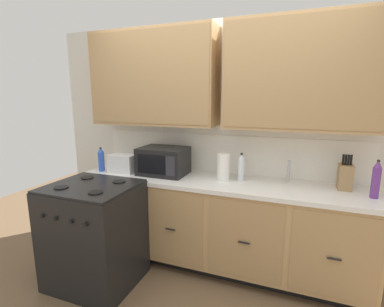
{
  "coord_description": "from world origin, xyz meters",
  "views": [
    {
      "loc": [
        0.71,
        -2.22,
        1.7
      ],
      "look_at": [
        -0.24,
        0.27,
        1.16
      ],
      "focal_mm": 26.14,
      "sensor_mm": 36.0,
      "label": 1
    }
  ],
  "objects_px": {
    "toaster": "(123,163)",
    "paper_towel_roll": "(223,167)",
    "bottle_violet": "(376,180)",
    "stove_range": "(95,234)",
    "bottle_blue": "(101,160)",
    "bottle_clear": "(241,167)",
    "microwave": "(163,161)",
    "knife_block": "(345,176)"
  },
  "relations": [
    {
      "from": "toaster",
      "to": "paper_towel_roll",
      "type": "relative_size",
      "value": 1.08
    },
    {
      "from": "bottle_violet",
      "to": "toaster",
      "type": "bearing_deg",
      "value": -179.21
    },
    {
      "from": "stove_range",
      "to": "bottle_blue",
      "type": "bearing_deg",
      "value": 119.56
    },
    {
      "from": "bottle_violet",
      "to": "bottle_clear",
      "type": "bearing_deg",
      "value": 174.75
    },
    {
      "from": "paper_towel_roll",
      "to": "bottle_violet",
      "type": "xyz_separation_m",
      "value": [
        1.24,
        -0.04,
        0.02
      ]
    },
    {
      "from": "paper_towel_roll",
      "to": "bottle_clear",
      "type": "bearing_deg",
      "value": 21.46
    },
    {
      "from": "bottle_violet",
      "to": "bottle_blue",
      "type": "bearing_deg",
      "value": -178.08
    },
    {
      "from": "bottle_blue",
      "to": "bottle_clear",
      "type": "distance_m",
      "value": 1.49
    },
    {
      "from": "toaster",
      "to": "bottle_blue",
      "type": "height_order",
      "value": "bottle_blue"
    },
    {
      "from": "microwave",
      "to": "bottle_violet",
      "type": "bearing_deg",
      "value": -1.42
    },
    {
      "from": "knife_block",
      "to": "bottle_blue",
      "type": "bearing_deg",
      "value": -174.21
    },
    {
      "from": "knife_block",
      "to": "toaster",
      "type": "bearing_deg",
      "value": -175.0
    },
    {
      "from": "stove_range",
      "to": "bottle_clear",
      "type": "xyz_separation_m",
      "value": [
        1.19,
        0.7,
        0.57
      ]
    },
    {
      "from": "knife_block",
      "to": "bottle_clear",
      "type": "xyz_separation_m",
      "value": [
        -0.89,
        -0.05,
        0.02
      ]
    },
    {
      "from": "stove_range",
      "to": "knife_block",
      "type": "distance_m",
      "value": 2.28
    },
    {
      "from": "stove_range",
      "to": "knife_block",
      "type": "relative_size",
      "value": 3.06
    },
    {
      "from": "toaster",
      "to": "paper_towel_roll",
      "type": "xyz_separation_m",
      "value": [
        1.08,
        0.07,
        0.03
      ]
    },
    {
      "from": "toaster",
      "to": "paper_towel_roll",
      "type": "distance_m",
      "value": 1.09
    },
    {
      "from": "stove_range",
      "to": "toaster",
      "type": "relative_size",
      "value": 3.39
    },
    {
      "from": "microwave",
      "to": "paper_towel_roll",
      "type": "distance_m",
      "value": 0.64
    },
    {
      "from": "knife_block",
      "to": "bottle_violet",
      "type": "height_order",
      "value": "same"
    },
    {
      "from": "stove_range",
      "to": "bottle_blue",
      "type": "xyz_separation_m",
      "value": [
        -0.29,
        0.51,
        0.57
      ]
    },
    {
      "from": "bottle_blue",
      "to": "knife_block",
      "type": "bearing_deg",
      "value": 5.79
    },
    {
      "from": "bottle_violet",
      "to": "bottle_blue",
      "type": "xyz_separation_m",
      "value": [
        -2.56,
        -0.09,
        -0.02
      ]
    },
    {
      "from": "microwave",
      "to": "toaster",
      "type": "distance_m",
      "value": 0.45
    },
    {
      "from": "toaster",
      "to": "bottle_clear",
      "type": "relative_size",
      "value": 1.04
    },
    {
      "from": "bottle_blue",
      "to": "toaster",
      "type": "bearing_deg",
      "value": 12.77
    },
    {
      "from": "knife_block",
      "to": "bottle_violet",
      "type": "distance_m",
      "value": 0.25
    },
    {
      "from": "knife_block",
      "to": "paper_towel_roll",
      "type": "distance_m",
      "value": 1.06
    },
    {
      "from": "stove_range",
      "to": "toaster",
      "type": "height_order",
      "value": "toaster"
    },
    {
      "from": "knife_block",
      "to": "paper_towel_roll",
      "type": "bearing_deg",
      "value": -173.63
    },
    {
      "from": "paper_towel_roll",
      "to": "bottle_blue",
      "type": "distance_m",
      "value": 1.33
    },
    {
      "from": "stove_range",
      "to": "paper_towel_roll",
      "type": "relative_size",
      "value": 3.65
    },
    {
      "from": "stove_range",
      "to": "microwave",
      "type": "relative_size",
      "value": 1.98
    },
    {
      "from": "stove_range",
      "to": "bottle_violet",
      "type": "bearing_deg",
      "value": 14.75
    },
    {
      "from": "paper_towel_roll",
      "to": "toaster",
      "type": "bearing_deg",
      "value": -176.34
    },
    {
      "from": "toaster",
      "to": "bottle_violet",
      "type": "height_order",
      "value": "bottle_violet"
    },
    {
      "from": "toaster",
      "to": "knife_block",
      "type": "distance_m",
      "value": 2.14
    },
    {
      "from": "toaster",
      "to": "bottle_violet",
      "type": "xyz_separation_m",
      "value": [
        2.33,
        0.03,
        0.06
      ]
    },
    {
      "from": "toaster",
      "to": "knife_block",
      "type": "relative_size",
      "value": 0.9
    },
    {
      "from": "microwave",
      "to": "bottle_clear",
      "type": "height_order",
      "value": "microwave"
    },
    {
      "from": "microwave",
      "to": "paper_towel_roll",
      "type": "bearing_deg",
      "value": -0.83
    }
  ]
}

